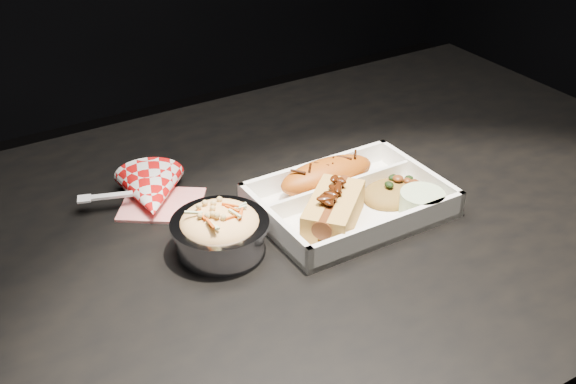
{
  "coord_description": "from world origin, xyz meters",
  "views": [
    {
      "loc": [
        -0.48,
        -0.7,
        1.29
      ],
      "look_at": [
        -0.07,
        -0.03,
        0.81
      ],
      "focal_mm": 45.0,
      "sensor_mm": 36.0,
      "label": 1
    }
  ],
  "objects_px": {
    "fried_pastry": "(327,175)",
    "hotdog": "(333,209)",
    "dining_table": "(319,259)",
    "foil_coleslaw_cup": "(220,230)",
    "food_tray": "(349,205)",
    "napkin_fork": "(152,194)"
  },
  "relations": [
    {
      "from": "foil_coleslaw_cup",
      "to": "napkin_fork",
      "type": "relative_size",
      "value": 0.7
    },
    {
      "from": "fried_pastry",
      "to": "hotdog",
      "type": "distance_m",
      "value": 0.09
    },
    {
      "from": "dining_table",
      "to": "foil_coleslaw_cup",
      "type": "distance_m",
      "value": 0.21
    },
    {
      "from": "foil_coleslaw_cup",
      "to": "napkin_fork",
      "type": "distance_m",
      "value": 0.15
    },
    {
      "from": "napkin_fork",
      "to": "dining_table",
      "type": "bearing_deg",
      "value": -13.78
    },
    {
      "from": "dining_table",
      "to": "napkin_fork",
      "type": "height_order",
      "value": "napkin_fork"
    },
    {
      "from": "dining_table",
      "to": "napkin_fork",
      "type": "xyz_separation_m",
      "value": [
        -0.2,
        0.13,
        0.11
      ]
    },
    {
      "from": "dining_table",
      "to": "fried_pastry",
      "type": "bearing_deg",
      "value": 44.31
    },
    {
      "from": "fried_pastry",
      "to": "dining_table",
      "type": "bearing_deg",
      "value": -135.69
    },
    {
      "from": "foil_coleslaw_cup",
      "to": "hotdog",
      "type": "bearing_deg",
      "value": -13.3
    },
    {
      "from": "food_tray",
      "to": "foil_coleslaw_cup",
      "type": "height_order",
      "value": "foil_coleslaw_cup"
    },
    {
      "from": "food_tray",
      "to": "foil_coleslaw_cup",
      "type": "relative_size",
      "value": 2.03
    },
    {
      "from": "fried_pastry",
      "to": "napkin_fork",
      "type": "relative_size",
      "value": 0.84
    },
    {
      "from": "fried_pastry",
      "to": "foil_coleslaw_cup",
      "type": "bearing_deg",
      "value": -166.22
    },
    {
      "from": "foil_coleslaw_cup",
      "to": "napkin_fork",
      "type": "height_order",
      "value": "foil_coleslaw_cup"
    },
    {
      "from": "food_tray",
      "to": "fried_pastry",
      "type": "xyz_separation_m",
      "value": [
        0.0,
        0.06,
        0.02
      ]
    },
    {
      "from": "hotdog",
      "to": "food_tray",
      "type": "bearing_deg",
      "value": -10.59
    },
    {
      "from": "dining_table",
      "to": "fried_pastry",
      "type": "xyz_separation_m",
      "value": [
        0.03,
        0.03,
        0.12
      ]
    },
    {
      "from": "dining_table",
      "to": "food_tray",
      "type": "distance_m",
      "value": 0.11
    },
    {
      "from": "dining_table",
      "to": "fried_pastry",
      "type": "height_order",
      "value": "fried_pastry"
    },
    {
      "from": "hotdog",
      "to": "napkin_fork",
      "type": "distance_m",
      "value": 0.26
    },
    {
      "from": "food_tray",
      "to": "foil_coleslaw_cup",
      "type": "distance_m",
      "value": 0.19
    }
  ]
}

